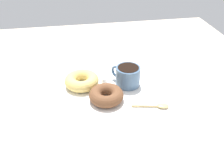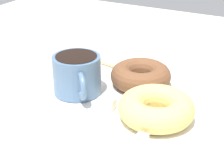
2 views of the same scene
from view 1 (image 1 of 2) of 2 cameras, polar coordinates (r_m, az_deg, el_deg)
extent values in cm
cube|color=beige|center=(85.51, 0.66, -1.05)|extent=(120.00, 120.00, 2.00)
cube|color=white|center=(83.16, 0.00, -1.23)|extent=(35.72, 35.72, 0.30)
cylinder|color=slate|center=(83.97, 3.63, 1.90)|extent=(8.19, 8.19, 6.56)
cylinder|color=black|center=(82.37, 3.70, 3.71)|extent=(6.99, 6.99, 0.60)
torus|color=slate|center=(86.04, 1.13, 2.83)|extent=(3.90, 3.85, 4.58)
torus|color=#E5C66B|center=(84.40, -6.92, 0.80)|extent=(11.50, 11.50, 3.88)
torus|color=brown|center=(77.13, -1.31, -2.55)|extent=(10.75, 10.75, 3.80)
ellipsoid|color=#D8B772|center=(76.82, 11.55, -4.90)|extent=(3.05, 4.00, 0.90)
cylinder|color=#D8B772|center=(76.16, 7.70, -5.00)|extent=(2.21, 8.56, 0.56)
cube|color=white|center=(85.92, -1.80, 0.81)|extent=(1.61, 1.61, 1.61)
cube|color=white|center=(90.97, -7.73, 2.52)|extent=(1.53, 1.53, 1.53)
camera|label=2|loc=(1.19, -18.79, 23.65)|focal=60.00mm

